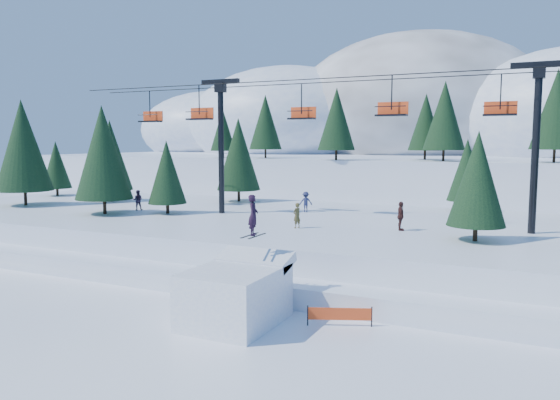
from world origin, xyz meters
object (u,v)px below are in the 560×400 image
at_px(banner_far, 420,311).
at_px(chairlift, 354,123).
at_px(banner_near, 340,314).
at_px(jump_kicker, 236,293).

bearing_deg(banner_far, chairlift, 120.11).
relative_size(banner_near, banner_far, 0.95).
xyz_separation_m(jump_kicker, banner_far, (7.47, 3.44, -0.82)).
height_order(jump_kicker, chairlift, chairlift).
xyz_separation_m(banner_near, banner_far, (3.13, 1.92, 0.00)).
xyz_separation_m(jump_kicker, chairlift, (0.37, 15.69, 7.96)).
height_order(jump_kicker, banner_near, jump_kicker).
distance_m(jump_kicker, banner_far, 8.27).
distance_m(banner_near, banner_far, 3.67).
bearing_deg(banner_near, chairlift, 105.65).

